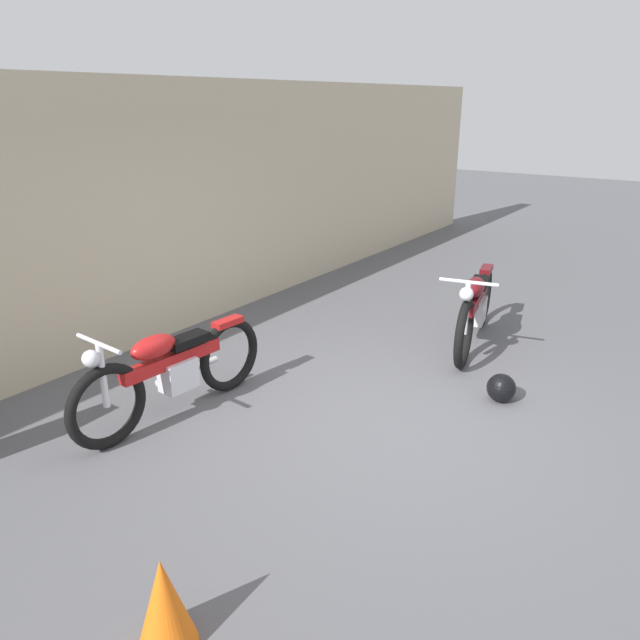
% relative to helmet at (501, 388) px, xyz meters
% --- Properties ---
extents(ground_plane, '(40.00, 40.00, 0.00)m').
position_rel_helmet_xyz_m(ground_plane, '(-1.04, 0.70, -0.14)').
color(ground_plane, '#56565B').
extents(building_wall, '(18.00, 0.30, 2.98)m').
position_rel_helmet_xyz_m(building_wall, '(-1.04, 4.09, 1.35)').
color(building_wall, beige).
rests_on(building_wall, ground_plane).
extents(helmet, '(0.28, 0.28, 0.28)m').
position_rel_helmet_xyz_m(helmet, '(0.00, 0.00, 0.00)').
color(helmet, black).
rests_on(helmet, ground_plane).
extents(traffic_cone, '(0.32, 0.32, 0.55)m').
position_rel_helmet_xyz_m(traffic_cone, '(-3.72, 0.49, 0.14)').
color(traffic_cone, orange).
rests_on(traffic_cone, ground_plane).
extents(motorcycle_red, '(2.10, 0.59, 0.94)m').
position_rel_helmet_xyz_m(motorcycle_red, '(-1.99, 2.34, 0.32)').
color(motorcycle_red, black).
rests_on(motorcycle_red, ground_plane).
extents(motorcycle_maroon, '(2.14, 0.74, 0.97)m').
position_rel_helmet_xyz_m(motorcycle_maroon, '(1.21, 0.77, 0.33)').
color(motorcycle_maroon, black).
rests_on(motorcycle_maroon, ground_plane).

